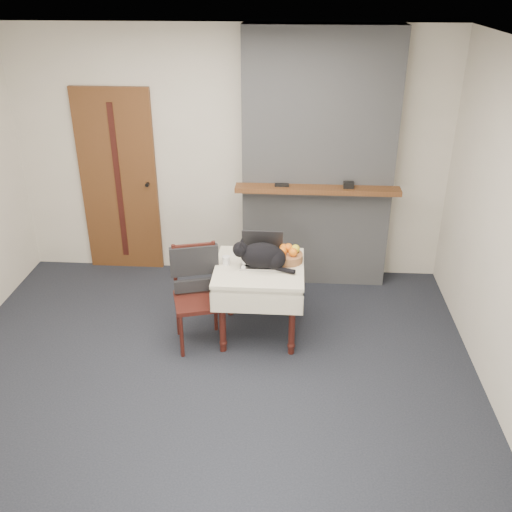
{
  "coord_description": "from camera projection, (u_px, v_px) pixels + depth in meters",
  "views": [
    {
      "loc": [
        0.66,
        -3.71,
        3.02
      ],
      "look_at": [
        0.36,
        0.67,
        0.82
      ],
      "focal_mm": 40.0,
      "sensor_mm": 36.0,
      "label": 1
    }
  ],
  "objects": [
    {
      "name": "laptop",
      "position": [
        262.0,
        255.0,
        5.05
      ],
      "size": [
        0.37,
        0.31,
        0.27
      ],
      "rotation": [
        0.0,
        0.0,
        0.01
      ],
      "color": "#B7B7BC",
      "rests_on": "side_table"
    },
    {
      "name": "door",
      "position": [
        119.0,
        182.0,
        6.09
      ],
      "size": [
        0.82,
        0.1,
        2.0
      ],
      "color": "brown",
      "rests_on": "ground"
    },
    {
      "name": "chimney",
      "position": [
        318.0,
        163.0,
        5.72
      ],
      "size": [
        1.62,
        0.48,
        2.6
      ],
      "color": "gray",
      "rests_on": "ground"
    },
    {
      "name": "fruit_basket",
      "position": [
        288.0,
        255.0,
        5.07
      ],
      "size": [
        0.26,
        0.26,
        0.15
      ],
      "color": "#A06740",
      "rests_on": "side_table"
    },
    {
      "name": "desk_clutter",
      "position": [
        279.0,
        261.0,
        5.07
      ],
      "size": [
        0.15,
        0.09,
        0.01
      ],
      "primitive_type": "cube",
      "rotation": [
        0.0,
        0.0,
        0.5
      ],
      "color": "black",
      "rests_on": "side_table"
    },
    {
      "name": "ground",
      "position": [
        207.0,
        380.0,
        4.7
      ],
      "size": [
        4.5,
        4.5,
        0.0
      ],
      "primitive_type": "plane",
      "color": "black",
      "rests_on": "ground"
    },
    {
      "name": "pill_bottle",
      "position": [
        279.0,
        267.0,
        4.9
      ],
      "size": [
        0.03,
        0.03,
        0.07
      ],
      "color": "#A44014",
      "rests_on": "side_table"
    },
    {
      "name": "chair",
      "position": [
        196.0,
        281.0,
        5.0
      ],
      "size": [
        0.51,
        0.5,
        0.92
      ],
      "rotation": [
        0.0,
        0.0,
        0.28
      ],
      "color": "#37120F",
      "rests_on": "ground"
    },
    {
      "name": "cream_jar",
      "position": [
        226.0,
        260.0,
        5.02
      ],
      "size": [
        0.07,
        0.07,
        0.08
      ],
      "primitive_type": "cylinder",
      "color": "silver",
      "rests_on": "side_table"
    },
    {
      "name": "room_shell",
      "position": [
        207.0,
        156.0,
        4.33
      ],
      "size": [
        4.52,
        4.01,
        2.61
      ],
      "color": "beige",
      "rests_on": "ground"
    },
    {
      "name": "cat",
      "position": [
        263.0,
        256.0,
        4.92
      ],
      "size": [
        0.56,
        0.24,
        0.27
      ],
      "rotation": [
        0.0,
        0.0,
        0.02
      ],
      "color": "black",
      "rests_on": "side_table"
    },
    {
      "name": "side_table",
      "position": [
        259.0,
        277.0,
        5.06
      ],
      "size": [
        0.78,
        0.78,
        0.7
      ],
      "color": "#37120F",
      "rests_on": "ground"
    }
  ]
}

